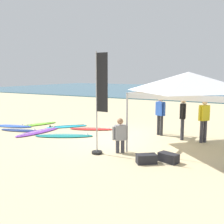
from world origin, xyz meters
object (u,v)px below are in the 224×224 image
at_px(person_black, 183,116).
at_px(gear_bag_near_tent, 146,159).
at_px(surfboard_lime, 38,124).
at_px(gear_bag_by_pole, 168,158).
at_px(person_yellow, 204,118).
at_px(person_blue, 160,113).
at_px(canopy_tent, 188,82).
at_px(surfboard_purple, 38,132).
at_px(surfboard_teal, 64,136).
at_px(person_grey, 120,134).
at_px(surfboard_red, 91,129).
at_px(surfboard_cyan, 67,126).
at_px(surfboard_blue, 12,126).
at_px(surfboard_navy, 20,130).
at_px(banner_flag, 100,108).

distance_m(person_black, gear_bag_near_tent, 3.54).
height_order(surfboard_lime, gear_bag_by_pole, gear_bag_by_pole).
distance_m(person_yellow, gear_bag_near_tent, 3.63).
xyz_separation_m(person_blue, person_black, (1.06, -0.31, 0.00)).
distance_m(canopy_tent, person_black, 1.78).
relative_size(surfboard_lime, person_yellow, 1.23).
height_order(surfboard_purple, person_black, person_black).
xyz_separation_m(canopy_tent, surfboard_teal, (-4.99, -0.91, -2.35)).
distance_m(surfboard_purple, surfboard_teal, 1.52).
height_order(surfboard_purple, person_grey, person_grey).
relative_size(surfboard_red, person_black, 1.26).
distance_m(surfboard_teal, gear_bag_near_tent, 4.65).
xyz_separation_m(surfboard_red, person_black, (4.34, 0.17, 0.95)).
bearing_deg(surfboard_cyan, person_blue, 7.09).
relative_size(surfboard_lime, person_grey, 1.75).
relative_size(surfboard_red, gear_bag_near_tent, 3.58).
relative_size(surfboard_red, gear_bag_by_pole, 3.58).
distance_m(surfboard_lime, gear_bag_near_tent, 7.82).
height_order(surfboard_purple, surfboard_blue, same).
height_order(surfboard_lime, person_yellow, person_yellow).
distance_m(surfboard_navy, gear_bag_by_pole, 7.56).
xyz_separation_m(canopy_tent, surfboard_lime, (-7.87, 0.45, -2.35)).
relative_size(canopy_tent, surfboard_navy, 1.66).
bearing_deg(surfboard_lime, surfboard_purple, -44.98).
bearing_deg(person_blue, gear_bag_near_tent, -77.06).
distance_m(surfboard_purple, surfboard_lime, 1.92).
bearing_deg(banner_flag, surfboard_red, 127.60).
xyz_separation_m(surfboard_cyan, person_black, (5.77, 0.27, 0.95)).
distance_m(surfboard_lime, banner_flag, 6.40).
xyz_separation_m(person_black, gear_bag_near_tent, (-0.20, -3.43, -0.85)).
relative_size(surfboard_blue, gear_bag_by_pole, 3.69).
bearing_deg(person_black, person_yellow, -4.23).
distance_m(surfboard_cyan, person_black, 5.86).
height_order(surfboard_navy, gear_bag_near_tent, gear_bag_near_tent).
relative_size(surfboard_lime, person_blue, 1.23).
distance_m(surfboard_red, person_yellow, 5.27).
relative_size(surfboard_lime, person_black, 1.23).
bearing_deg(surfboard_navy, person_yellow, 14.14).
bearing_deg(surfboard_red, person_yellow, 1.23).
distance_m(surfboard_purple, surfboard_red, 2.49).
height_order(surfboard_navy, person_grey, person_grey).
bearing_deg(surfboard_purple, banner_flag, -18.47).
xyz_separation_m(surfboard_lime, person_black, (7.47, 0.57, 0.95)).
bearing_deg(canopy_tent, surfboard_teal, -169.66).
xyz_separation_m(surfboard_cyan, surfboard_red, (1.43, 0.10, -0.00)).
xyz_separation_m(person_blue, gear_bag_by_pole, (1.41, -3.32, -0.85)).
bearing_deg(gear_bag_near_tent, gear_bag_by_pole, 37.89).
bearing_deg(canopy_tent, surfboard_red, 169.92).
bearing_deg(person_grey, surfboard_blue, 169.17).
bearing_deg(banner_flag, surfboard_blue, 164.32).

